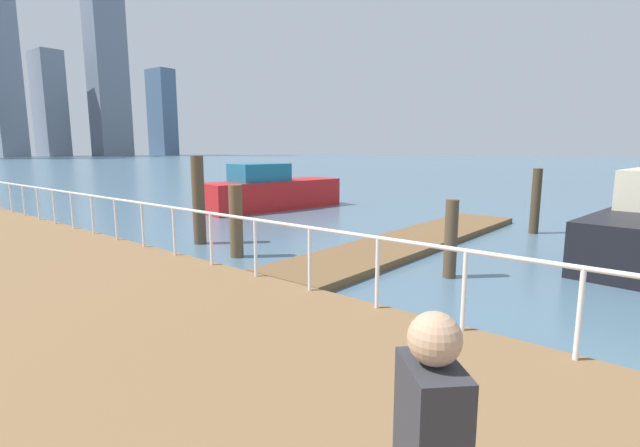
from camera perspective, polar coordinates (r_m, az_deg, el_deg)
name	(u,v)px	position (r m, az deg, el deg)	size (l,w,h in m)	color
ground_plane	(161,226)	(17.16, -19.12, -0.28)	(300.00, 300.00, 0.00)	slate
floating_dock	(406,243)	(13.11, 10.59, -2.38)	(12.13, 2.00, 0.18)	brown
boardwalk_railing	(310,242)	(7.47, -1.30, -2.34)	(0.06, 31.50, 1.08)	white
dock_piling_0	(236,221)	(11.66, -10.39, 0.26)	(0.34, 0.34, 1.82)	brown
dock_piling_1	(451,239)	(10.04, 15.93, -1.86)	(0.27, 0.27, 1.67)	brown
dock_piling_2	(198,200)	(13.49, -14.85, 2.81)	(0.35, 0.35, 2.51)	brown
dock_piling_3	(536,201)	(16.18, 25.20, 2.51)	(0.29, 0.29, 2.08)	#473826
moored_boat_2	(271,191)	(20.74, -6.16, 3.98)	(6.72, 2.92, 2.04)	red
skyline_tower_4	(0,57)	(164.01, -34.96, 16.60)	(6.96, 11.70, 55.81)	gray
skyline_tower_5	(50,104)	(174.06, -30.54, 12.61)	(6.92, 11.41, 32.62)	gray
skyline_tower_6	(104,33)	(173.41, -25.19, 20.59)	(9.95, 10.49, 77.76)	slate
skyline_tower_7	(162,113)	(181.69, -19.02, 12.87)	(6.19, 9.93, 30.54)	slate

